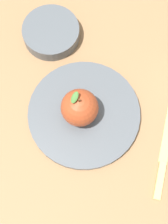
# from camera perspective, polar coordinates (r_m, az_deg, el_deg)

# --- Properties ---
(ground_plane) EXTENTS (2.40, 2.40, 0.00)m
(ground_plane) POSITION_cam_1_polar(r_m,az_deg,el_deg) (0.71, 1.96, -2.05)
(ground_plane) COLOR olive
(dinner_plate) EXTENTS (0.24, 0.24, 0.02)m
(dinner_plate) POSITION_cam_1_polar(r_m,az_deg,el_deg) (0.71, 0.00, -0.28)
(dinner_plate) COLOR #4C5156
(dinner_plate) RESTS_ON ground_plane
(apple) EXTENTS (0.08, 0.08, 0.09)m
(apple) POSITION_cam_1_polar(r_m,az_deg,el_deg) (0.67, -0.76, 0.73)
(apple) COLOR #9E3D1E
(apple) RESTS_ON dinner_plate
(side_bowl) EXTENTS (0.13, 0.13, 0.03)m
(side_bowl) POSITION_cam_1_polar(r_m,az_deg,el_deg) (0.78, -5.64, 13.43)
(side_bowl) COLOR #4C5156
(side_bowl) RESTS_ON ground_plane
(knife) EXTENTS (0.07, 0.20, 0.01)m
(knife) POSITION_cam_1_polar(r_m,az_deg,el_deg) (0.71, 13.35, -7.88)
(knife) COLOR #D8B766
(knife) RESTS_ON ground_plane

